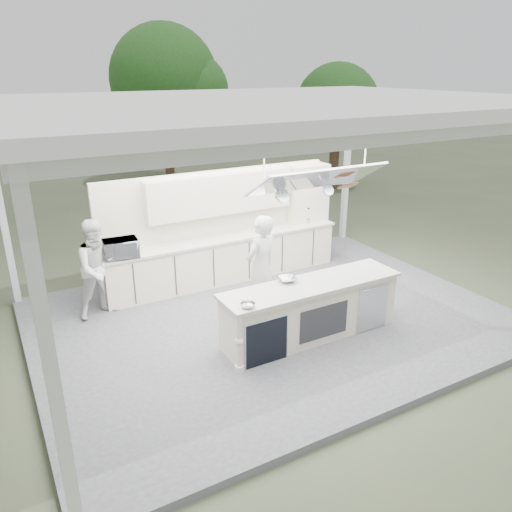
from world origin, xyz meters
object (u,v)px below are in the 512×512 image
back_counter (225,258)px  sous_chef (99,268)px  head_chef (261,268)px  demo_island (310,310)px

back_counter → sous_chef: bearing=-172.3°
head_chef → sous_chef: 2.82m
back_counter → head_chef: (-0.18, -1.82, 0.46)m
back_counter → head_chef: head_chef is taller
demo_island → head_chef: size_ratio=1.65×
demo_island → head_chef: (-0.36, 1.00, 0.46)m
demo_island → back_counter: bearing=93.6°
demo_island → back_counter: size_ratio=0.61×
demo_island → sous_chef: (-2.77, 2.46, 0.41)m
demo_island → sous_chef: size_ratio=1.75×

